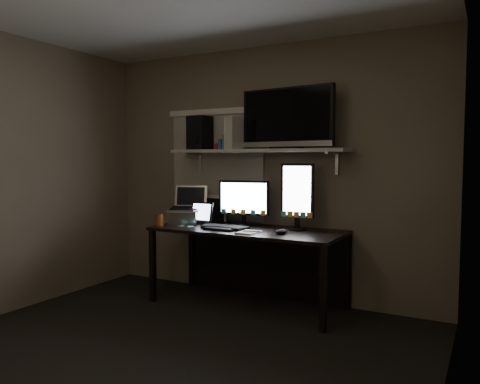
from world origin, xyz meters
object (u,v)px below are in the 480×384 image
Objects in this scene: keyboard at (225,227)px; laptop at (185,205)px; mouse at (281,232)px; game_console at (236,133)px; tv at (287,118)px; tablet at (202,213)px; desk at (253,245)px; cup at (159,220)px; monitor_landscape at (244,203)px; speaker at (200,133)px; monitor_portrait at (297,196)px.

laptop reaches higher than keyboard.
game_console is (-0.63, 0.32, 0.89)m from mouse.
tv reaches higher than keyboard.
desk is at bearing 13.20° from tablet.
cup is (-0.32, -0.28, -0.06)m from tablet.
speaker is at bearing 168.61° from monitor_landscape.
monitor_landscape reaches higher than desk.
laptop is 0.76m from speaker.
game_console is at bearing 99.68° from keyboard.
laptop is at bearing -175.44° from monitor_portrait.
monitor_landscape is at bearing 177.53° from monitor_portrait.
monitor_landscape is 0.33m from keyboard.
speaker is (-0.13, 0.17, 0.81)m from tablet.
laptop reaches higher than mouse.
desk is at bearing 22.81° from cup.
monitor_portrait is at bearing -6.40° from monitor_landscape.
monitor_portrait is 1.00m from tablet.
desk is 4.81× the size of laptop.
monitor_portrait reaches higher than mouse.
tv is (0.83, 0.18, 0.92)m from tablet.
monitor_portrait is at bearing -13.53° from laptop.
game_console is (-0.67, 0.03, 0.59)m from monitor_portrait.
tablet is at bearing -171.05° from desk.
desk is 5.20× the size of speaker.
monitor_landscape is 0.91m from tv.
tablet reaches higher than keyboard.
monitor_portrait is at bearing 2.84° from game_console.
mouse is at bearing -2.28° from keyboard.
desk is 2.87× the size of monitor_portrait.
mouse is at bearing -21.13° from game_console.
cup is at bearing -136.66° from laptop.
keyboard is 1.76× the size of tablet.
monitor_landscape is 0.55× the size of tv.
monitor_portrait is 1.26m from speaker.
cup is at bearing -114.53° from speaker.
game_console reaches higher than tablet.
game_console is at bearing 161.34° from monitor_landscape.
tv is (0.42, 0.07, 0.81)m from monitor_landscape.
keyboard is at bearing -16.82° from tablet.
desk is 1.11m from game_console.
monitor_portrait reaches higher than laptop.
monitor_landscape is 0.62m from laptop.
game_console is (-0.03, 0.27, 0.89)m from keyboard.
monitor_portrait reaches higher than tablet.
keyboard is 3.72× the size of mouse.
monitor_landscape is 4.57× the size of cup.
monitor_landscape is at bearing 166.68° from mouse.
game_console is at bearing 28.67° from tablet.
desk is 0.42m from monitor_landscape.
cup reaches higher than mouse.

